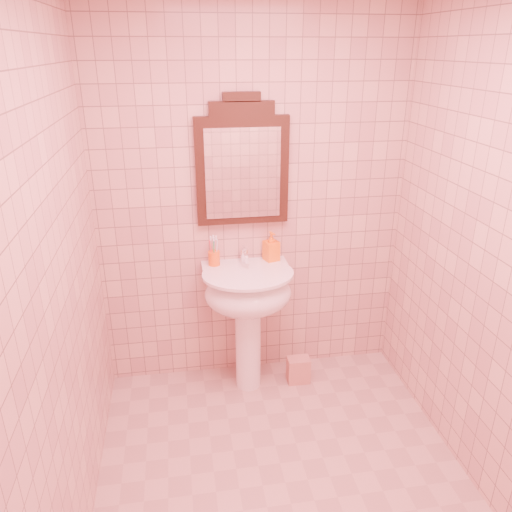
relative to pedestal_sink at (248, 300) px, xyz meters
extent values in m
plane|color=tan|center=(0.07, -0.87, -0.66)|extent=(2.20, 2.20, 0.00)
cube|color=#DAAC98|center=(0.07, 0.23, 0.59)|extent=(2.00, 0.02, 2.50)
cylinder|color=white|center=(0.00, 0.01, -0.31)|extent=(0.17, 0.17, 0.70)
ellipsoid|color=white|center=(0.00, -0.01, 0.06)|extent=(0.56, 0.46, 0.28)
cube|color=white|center=(0.00, 0.15, 0.17)|extent=(0.56, 0.15, 0.05)
cylinder|color=white|center=(0.00, -0.01, 0.19)|extent=(0.58, 0.58, 0.02)
cylinder|color=white|center=(0.00, 0.15, 0.25)|extent=(0.04, 0.04, 0.09)
cylinder|color=white|center=(0.00, 0.10, 0.28)|extent=(0.02, 0.10, 0.02)
cylinder|color=white|center=(0.00, 0.05, 0.26)|extent=(0.02, 0.02, 0.04)
cube|color=white|center=(0.00, 0.16, 0.30)|extent=(0.02, 0.07, 0.01)
cube|color=black|center=(0.00, 0.20, 0.80)|extent=(0.58, 0.05, 0.67)
cube|color=black|center=(0.00, 0.20, 1.18)|extent=(0.39, 0.05, 0.08)
cube|color=black|center=(0.00, 0.20, 1.24)|extent=(0.22, 0.05, 0.06)
cube|color=white|center=(0.00, 0.17, 0.79)|extent=(0.47, 0.01, 0.56)
cylinder|color=orange|center=(-0.20, 0.15, 0.25)|extent=(0.08, 0.08, 0.09)
cylinder|color=silver|center=(-0.18, 0.15, 0.29)|extent=(0.01, 0.01, 0.18)
cylinder|color=#338CD8|center=(-0.20, 0.16, 0.29)|extent=(0.01, 0.01, 0.18)
cylinder|color=#E5334C|center=(-0.22, 0.15, 0.29)|extent=(0.01, 0.01, 0.18)
cylinder|color=#3FBF59|center=(-0.20, 0.13, 0.29)|extent=(0.01, 0.01, 0.18)
imported|color=orange|center=(0.18, 0.17, 0.30)|extent=(0.11, 0.12, 0.20)
cube|color=tan|center=(0.35, -0.02, -0.57)|extent=(0.15, 0.10, 0.19)
camera|label=1|loc=(-0.41, -2.83, 1.51)|focal=35.00mm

